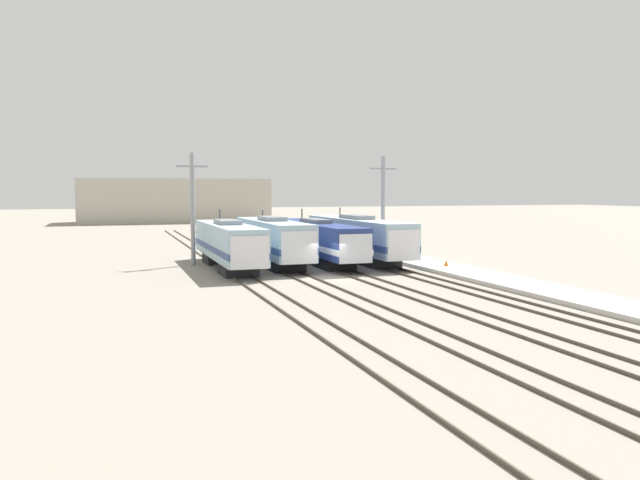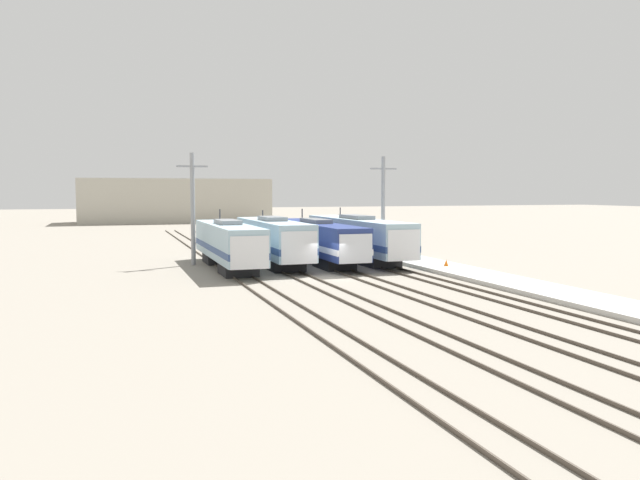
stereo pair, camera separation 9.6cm
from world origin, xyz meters
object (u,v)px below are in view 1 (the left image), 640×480
Objects in this scene: locomotive_center_left at (274,240)px; catenary_tower_right at (383,206)px; locomotive_far_right at (359,237)px; traffic_cone at (446,263)px; locomotive_center_right at (318,240)px; catenary_tower_left at (193,207)px; locomotive_far_left at (229,244)px.

locomotive_center_left is 12.12m from catenary_tower_right.
locomotive_far_right reaches higher than traffic_cone.
locomotive_center_right is 1.99× the size of catenary_tower_left.
locomotive_center_left reaches higher than traffic_cone.
catenary_tower_left is at bearing 152.26° from traffic_cone.
locomotive_center_right is at bearing 7.22° from locomotive_center_left.
locomotive_far_right is 9.76m from traffic_cone.
locomotive_center_left is 4.24m from locomotive_center_right.
catenary_tower_right is at bearing 24.87° from locomotive_far_right.
catenary_tower_right is (11.50, 2.53, 2.87)m from locomotive_center_left.
locomotive_center_left is at bearing -172.78° from locomotive_center_right.
catenary_tower_right is 18.13× the size of traffic_cone.
catenary_tower_right is 11.10m from traffic_cone.
locomotive_far_right is at bearing -155.13° from catenary_tower_right.
locomotive_far_left is 5.47m from catenary_tower_left.
locomotive_far_right is (4.20, 0.57, 0.13)m from locomotive_center_right.
locomotive_center_right is at bearing 12.93° from locomotive_far_left.
catenary_tower_right is at bearing 96.22° from traffic_cone.
locomotive_far_left is 4.43m from locomotive_center_left.
traffic_cone is (12.60, -7.57, -1.60)m from locomotive_center_left.
catenary_tower_right reaches higher than locomotive_center_left.
locomotive_center_right is at bearing 136.03° from traffic_cone.
locomotive_far_right is (12.61, 2.50, 0.07)m from locomotive_far_left.
locomotive_center_right is at bearing -172.30° from locomotive_far_right.
locomotive_center_right reaches higher than traffic_cone.
locomotive_far_left is 1.76× the size of catenary_tower_left.
locomotive_far_right is at bearing 7.46° from locomotive_center_left.
locomotive_far_right is 2.04× the size of catenary_tower_left.
catenary_tower_right is (15.70, 3.93, 2.94)m from locomotive_far_left.
traffic_cone is at bearing -30.99° from locomotive_center_left.
catenary_tower_left reaches higher than locomotive_far_left.
catenary_tower_left reaches higher than traffic_cone.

